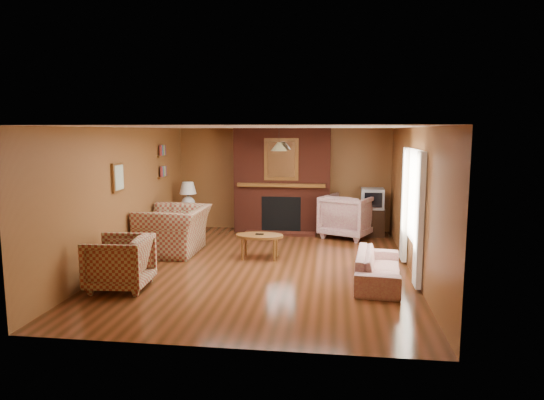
# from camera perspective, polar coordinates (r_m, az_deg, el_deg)

# --- Properties ---
(floor) EXTENTS (6.50, 6.50, 0.00)m
(floor) POSITION_cam_1_polar(r_m,az_deg,el_deg) (8.54, -0.99, -7.76)
(floor) COLOR #41220E
(floor) RESTS_ON ground
(ceiling) EXTENTS (6.50, 6.50, 0.00)m
(ceiling) POSITION_cam_1_polar(r_m,az_deg,el_deg) (8.21, -1.03, 8.56)
(ceiling) COLOR white
(ceiling) RESTS_ON wall_back
(wall_back) EXTENTS (6.50, 0.00, 6.50)m
(wall_back) POSITION_cam_1_polar(r_m,az_deg,el_deg) (11.49, 1.36, 2.45)
(wall_back) COLOR brown
(wall_back) RESTS_ON floor
(wall_front) EXTENTS (6.50, 0.00, 6.50)m
(wall_front) POSITION_cam_1_polar(r_m,az_deg,el_deg) (5.15, -6.33, -4.70)
(wall_front) COLOR brown
(wall_front) RESTS_ON floor
(wall_left) EXTENTS (0.00, 6.50, 6.50)m
(wall_left) POSITION_cam_1_polar(r_m,az_deg,el_deg) (9.00, -16.96, 0.51)
(wall_left) COLOR brown
(wall_left) RESTS_ON floor
(wall_right) EXTENTS (0.00, 6.50, 6.50)m
(wall_right) POSITION_cam_1_polar(r_m,az_deg,el_deg) (8.30, 16.32, -0.07)
(wall_right) COLOR brown
(wall_right) RESTS_ON floor
(fireplace) EXTENTS (2.20, 0.82, 2.40)m
(fireplace) POSITION_cam_1_polar(r_m,az_deg,el_deg) (11.23, 1.22, 2.23)
(fireplace) COLOR #521D12
(fireplace) RESTS_ON floor
(window_right) EXTENTS (0.10, 1.85, 2.00)m
(window_right) POSITION_cam_1_polar(r_m,az_deg,el_deg) (8.11, 16.18, -0.78)
(window_right) COLOR beige
(window_right) RESTS_ON wall_right
(bookshelf) EXTENTS (0.09, 0.55, 0.71)m
(bookshelf) POSITION_cam_1_polar(r_m,az_deg,el_deg) (10.69, -12.59, 4.34)
(bookshelf) COLOR brown
(bookshelf) RESTS_ON wall_left
(botanical_print) EXTENTS (0.05, 0.40, 0.50)m
(botanical_print) POSITION_cam_1_polar(r_m,az_deg,el_deg) (8.68, -17.67, 2.54)
(botanical_print) COLOR brown
(botanical_print) RESTS_ON wall_left
(pendant_light) EXTENTS (0.36, 0.36, 0.48)m
(pendant_light) POSITION_cam_1_polar(r_m,az_deg,el_deg) (10.50, 0.83, 6.29)
(pendant_light) COLOR black
(pendant_light) RESTS_ON ceiling
(plaid_loveseat) EXTENTS (1.20, 1.37, 0.89)m
(plaid_loveseat) POSITION_cam_1_polar(r_m,az_deg,el_deg) (9.53, -11.47, -3.50)
(plaid_loveseat) COLOR maroon
(plaid_loveseat) RESTS_ON floor
(plaid_armchair) EXTENTS (0.93, 0.91, 0.80)m
(plaid_armchair) POSITION_cam_1_polar(r_m,az_deg,el_deg) (7.60, -17.52, -7.04)
(plaid_armchair) COLOR maroon
(plaid_armchair) RESTS_ON floor
(floral_sofa) EXTENTS (0.81, 1.72, 0.49)m
(floral_sofa) POSITION_cam_1_polar(r_m,az_deg,el_deg) (7.75, 12.40, -7.75)
(floral_sofa) COLOR #BAB490
(floral_sofa) RESTS_ON floor
(floral_armchair) EXTENTS (1.36, 1.37, 0.95)m
(floral_armchair) POSITION_cam_1_polar(r_m,az_deg,el_deg) (10.83, 8.90, -1.87)
(floral_armchair) COLOR #BAB490
(floral_armchair) RESTS_ON floor
(coffee_table) EXTENTS (0.87, 0.54, 0.47)m
(coffee_table) POSITION_cam_1_polar(r_m,az_deg,el_deg) (8.94, -1.47, -4.45)
(coffee_table) COLOR brown
(coffee_table) RESTS_ON floor
(side_table) EXTENTS (0.42, 0.42, 0.55)m
(side_table) POSITION_cam_1_polar(r_m,az_deg,el_deg) (11.27, -9.78, -2.53)
(side_table) COLOR brown
(side_table) RESTS_ON floor
(table_lamp) EXTENTS (0.39, 0.39, 0.64)m
(table_lamp) POSITION_cam_1_polar(r_m,az_deg,el_deg) (11.17, -9.86, 0.66)
(table_lamp) COLOR silver
(table_lamp) RESTS_ON side_table
(tv_stand) EXTENTS (0.58, 0.53, 0.61)m
(tv_stand) POSITION_cam_1_polar(r_m,az_deg,el_deg) (11.14, 11.65, -2.55)
(tv_stand) COLOR black
(tv_stand) RESTS_ON floor
(crt_tv) EXTENTS (0.51, 0.51, 0.46)m
(crt_tv) POSITION_cam_1_polar(r_m,az_deg,el_deg) (11.05, 11.73, 0.17)
(crt_tv) COLOR #9B9EA3
(crt_tv) RESTS_ON tv_stand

